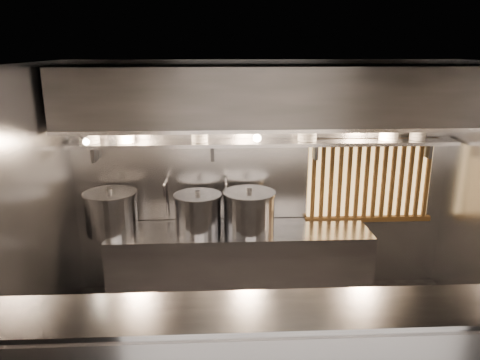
{
  "coord_description": "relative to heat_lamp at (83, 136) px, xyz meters",
  "views": [
    {
      "loc": [
        -0.55,
        -3.9,
        2.94
      ],
      "look_at": [
        -0.32,
        0.55,
        1.67
      ],
      "focal_mm": 35.0,
      "sensor_mm": 36.0,
      "label": 1
    }
  ],
  "objects": [
    {
      "name": "floor",
      "position": [
        1.9,
        -0.85,
        -2.07
      ],
      "size": [
        4.5,
        4.5,
        0.0
      ],
      "primitive_type": "plane",
      "color": "black",
      "rests_on": "ground"
    },
    {
      "name": "ceiling",
      "position": [
        1.9,
        -0.85,
        0.73
      ],
      "size": [
        4.5,
        4.5,
        0.0
      ],
      "primitive_type": "plane",
      "rotation": [
        3.14,
        0.0,
        0.0
      ],
      "color": "black",
      "rests_on": "wall_back"
    },
    {
      "name": "wall_back",
      "position": [
        1.9,
        0.65,
        -0.67
      ],
      "size": [
        4.5,
        0.0,
        4.5
      ],
      "primitive_type": "plane",
      "rotation": [
        1.57,
        0.0,
        0.0
      ],
      "color": "gray",
      "rests_on": "floor"
    },
    {
      "name": "wall_left",
      "position": [
        -0.35,
        -0.85,
        -0.67
      ],
      "size": [
        0.0,
        3.0,
        3.0
      ],
      "primitive_type": "plane",
      "rotation": [
        1.57,
        0.0,
        1.57
      ],
      "color": "gray",
      "rests_on": "floor"
    },
    {
      "name": "cooking_bench",
      "position": [
        1.6,
        0.28,
        -1.62
      ],
      "size": [
        3.0,
        0.7,
        0.9
      ],
      "primitive_type": "cube",
      "color": "#939398",
      "rests_on": "floor"
    },
    {
      "name": "bowl_shelf",
      "position": [
        1.9,
        0.47,
        -0.19
      ],
      "size": [
        4.4,
        0.34,
        0.04
      ],
      "primitive_type": "cube",
      "color": "#939398",
      "rests_on": "wall_back"
    },
    {
      "name": "exhaust_hood",
      "position": [
        1.9,
        0.25,
        0.36
      ],
      "size": [
        4.4,
        0.81,
        0.65
      ],
      "color": "#2D2D30",
      "rests_on": "ceiling"
    },
    {
      "name": "wood_screen",
      "position": [
        3.2,
        0.6,
        -0.69
      ],
      "size": [
        1.56,
        0.09,
        1.04
      ],
      "color": "#F8C16F",
      "rests_on": "wall_back"
    },
    {
      "name": "faucet_left",
      "position": [
        0.75,
        0.52,
        -0.76
      ],
      "size": [
        0.04,
        0.3,
        0.5
      ],
      "color": "silver",
      "rests_on": "wall_back"
    },
    {
      "name": "faucet_right",
      "position": [
        1.45,
        0.52,
        -0.76
      ],
      "size": [
        0.04,
        0.3,
        0.5
      ],
      "color": "silver",
      "rests_on": "wall_back"
    },
    {
      "name": "heat_lamp",
      "position": [
        0.0,
        0.0,
        0.0
      ],
      "size": [
        0.25,
        0.35,
        0.2
      ],
      "color": "#939398",
      "rests_on": "exhaust_hood"
    },
    {
      "name": "pendant_bulb",
      "position": [
        1.8,
        0.35,
        -0.11
      ],
      "size": [
        0.09,
        0.09,
        0.19
      ],
      "color": "#2D2D30",
      "rests_on": "exhaust_hood"
    },
    {
      "name": "stock_pot_left",
      "position": [
        0.15,
        0.3,
        -0.93
      ],
      "size": [
        0.64,
        0.64,
        0.51
      ],
      "rotation": [
        0.0,
        0.0,
        -0.06
      ],
      "color": "#939398",
      "rests_on": "cooking_bench"
    },
    {
      "name": "stock_pot_mid",
      "position": [
        1.13,
        0.3,
        -0.95
      ],
      "size": [
        0.7,
        0.7,
        0.47
      ],
      "rotation": [
        0.0,
        0.0,
        -0.33
      ],
      "color": "#939398",
      "rests_on": "cooking_bench"
    },
    {
      "name": "stock_pot_right",
      "position": [
        1.71,
        0.28,
        -0.94
      ],
      "size": [
        0.71,
        0.71,
        0.5
      ],
      "rotation": [
        0.0,
        0.0,
        0.2
      ],
      "color": "#939398",
      "rests_on": "cooking_bench"
    },
    {
      "name": "bowl_stack_0",
      "position": [
        -0.07,
        0.47,
        -0.08
      ],
      "size": [
        0.24,
        0.24,
        0.17
      ],
      "color": "white",
      "rests_on": "bowl_shelf"
    },
    {
      "name": "bowl_stack_1",
      "position": [
        0.33,
        0.47,
        -0.12
      ],
      "size": [
        0.22,
        0.22,
        0.09
      ],
      "color": "white",
      "rests_on": "bowl_shelf"
    },
    {
      "name": "bowl_stack_2",
      "position": [
        1.16,
        0.47,
        -0.08
      ],
      "size": [
        0.2,
        0.2,
        0.17
      ],
      "color": "white",
      "rests_on": "bowl_shelf"
    },
    {
      "name": "bowl_stack_3",
      "position": [
        2.38,
        0.47,
        -0.08
      ],
      "size": [
        0.23,
        0.23,
        0.17
      ],
      "color": "white",
      "rests_on": "bowl_shelf"
    },
    {
      "name": "bowl_stack_4",
      "position": [
        3.33,
        0.47,
        -0.1
      ],
      "size": [
        0.23,
        0.23,
        0.13
      ],
      "color": "white",
      "rests_on": "bowl_shelf"
    },
    {
      "name": "bowl_stack_5",
      "position": [
        3.67,
        0.47,
        -0.08
      ],
      "size": [
        0.2,
        0.2,
        0.17
      ],
      "color": "white",
      "rests_on": "bowl_shelf"
    }
  ]
}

